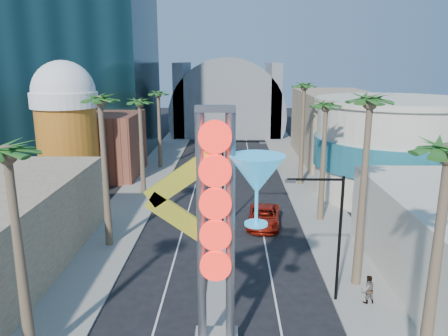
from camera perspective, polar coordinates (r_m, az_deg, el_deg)
sidewalk_west at (r=54.26m, az=-9.94°, el=-1.69°), size 5.00×100.00×0.15m
sidewalk_east at (r=54.01m, az=10.28°, el=-1.78°), size 5.00×100.00×0.15m
median at (r=56.19m, az=0.19°, el=-0.93°), size 1.60×84.00×0.15m
brick_filler_west at (r=57.78m, az=-15.90°, el=2.93°), size 10.00×10.00×8.00m
filler_east at (r=66.78m, az=14.23°, el=5.34°), size 10.00×20.00×10.00m
beer_mug at (r=50.02m, az=-19.90°, el=5.47°), size 7.00×7.00×14.50m
turquoise_building at (r=50.29m, az=21.06°, el=2.40°), size 16.60×16.60×10.60m
canopy at (r=88.89m, az=0.48°, el=7.36°), size 22.00×16.00×22.00m
neon_sign at (r=20.56m, az=1.19°, el=-6.52°), size 6.53×2.60×12.55m
streetlight_0 at (r=37.56m, az=0.66°, el=-0.90°), size 3.79×0.25×8.00m
streetlight_1 at (r=61.08m, az=-0.25°, el=4.88°), size 3.79×0.25×8.00m
streetlight_2 at (r=26.84m, az=13.95°, el=-7.59°), size 3.45×0.25×8.00m
palm_0 at (r=21.22m, az=-26.32°, el=0.05°), size 2.40×2.40×11.70m
palm_1 at (r=33.93m, az=-15.82°, el=7.21°), size 2.40×2.40×12.70m
palm_2 at (r=47.58m, az=-10.94°, el=7.64°), size 2.40×2.40×11.20m
palm_3 at (r=59.32m, az=-8.59°, el=8.93°), size 2.40×2.40×11.20m
palm_4 at (r=18.75m, az=27.16°, el=-0.30°), size 2.40×2.40×12.20m
palm_5 at (r=27.77m, az=18.43°, el=6.56°), size 2.40×2.40×13.20m
palm_6 at (r=39.46m, az=13.16°, el=6.93°), size 2.40×2.40×11.70m
palm_7 at (r=51.12m, az=10.42°, el=9.59°), size 2.40×2.40×12.70m
red_pickup at (r=39.48m, az=5.22°, el=-6.35°), size 3.50×6.36×1.69m
pedestrian_a at (r=32.52m, az=16.90°, el=-11.37°), size 0.66×0.54×1.55m
pedestrian_b at (r=28.69m, az=18.26°, el=-14.81°), size 0.96×0.80×1.77m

